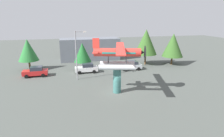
{
  "coord_description": "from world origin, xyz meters",
  "views": [
    {
      "loc": [
        -6.39,
        -23.71,
        10.23
      ],
      "look_at": [
        0.0,
        3.0,
        2.65
      ],
      "focal_mm": 30.19,
      "sensor_mm": 36.0,
      "label": 1
    }
  ],
  "objects": [
    {
      "name": "streetlight_primary",
      "position": [
        -4.85,
        6.99,
        4.66
      ],
      "size": [
        1.84,
        0.28,
        8.05
      ],
      "color": "gray",
      "rests_on": "ground"
    },
    {
      "name": "tree_center_back",
      "position": [
        10.19,
        14.07,
        4.98
      ],
      "size": [
        4.8,
        4.8,
        7.65
      ],
      "color": "brown",
      "rests_on": "ground"
    },
    {
      "name": "tree_east",
      "position": [
        -3.59,
        12.73,
        3.49
      ],
      "size": [
        3.33,
        3.33,
        5.36
      ],
      "color": "brown",
      "rests_on": "ground"
    },
    {
      "name": "storefront_building",
      "position": [
        -1.02,
        22.0,
        2.6
      ],
      "size": [
        14.04,
        5.14,
        5.2
      ],
      "primitive_type": "cube",
      "color": "slate",
      "rests_on": "ground"
    },
    {
      "name": "car_near_red",
      "position": [
        -12.11,
        10.44,
        0.88
      ],
      "size": [
        4.2,
        2.02,
        1.76
      ],
      "rotation": [
        0.0,
        0.0,
        3.14
      ],
      "color": "red",
      "rests_on": "ground"
    },
    {
      "name": "floatplane_monument",
      "position": [
        0.13,
        -0.03,
        5.21
      ],
      "size": [
        7.18,
        10.32,
        4.0
      ],
      "rotation": [
        0.0,
        0.0,
        -0.27
      ],
      "color": "silver",
      "rests_on": "display_pedestal"
    },
    {
      "name": "car_mid_white",
      "position": [
        -3.09,
        10.69,
        0.88
      ],
      "size": [
        4.2,
        2.02,
        1.76
      ],
      "rotation": [
        0.0,
        0.0,
        3.14
      ],
      "color": "white",
      "rests_on": "ground"
    },
    {
      "name": "ground_plane",
      "position": [
        0.0,
        0.0,
        0.0
      ],
      "size": [
        140.0,
        140.0,
        0.0
      ],
      "primitive_type": "plane",
      "color": "#4C514C"
    },
    {
      "name": "display_pedestal",
      "position": [
        0.0,
        0.0,
        1.77
      ],
      "size": [
        1.1,
        1.1,
        3.54
      ],
      "primitive_type": "cylinder",
      "color": "#386B66",
      "rests_on": "ground"
    },
    {
      "name": "tree_far_east",
      "position": [
        15.84,
        12.6,
        4.3
      ],
      "size": [
        4.48,
        4.48,
        6.8
      ],
      "color": "brown",
      "rests_on": "ground"
    },
    {
      "name": "car_far_silver",
      "position": [
        5.72,
        10.58,
        0.88
      ],
      "size": [
        4.2,
        2.02,
        1.76
      ],
      "rotation": [
        0.0,
        0.0,
        3.14
      ],
      "color": "silver",
      "rests_on": "ground"
    },
    {
      "name": "tree_west",
      "position": [
        -13.87,
        15.14,
        4.0
      ],
      "size": [
        3.79,
        3.79,
        6.11
      ],
      "color": "brown",
      "rests_on": "ground"
    }
  ]
}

